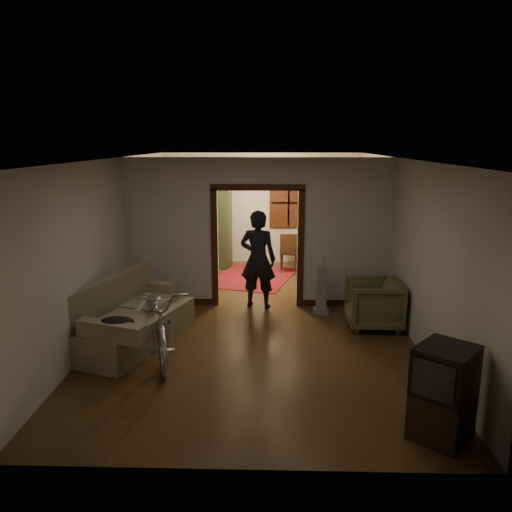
{
  "coord_description": "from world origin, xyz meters",
  "views": [
    {
      "loc": [
        0.24,
        -8.46,
        3.09
      ],
      "look_at": [
        0.0,
        -0.3,
        1.2
      ],
      "focal_mm": 35.0,
      "sensor_mm": 36.0,
      "label": 1
    }
  ],
  "objects_px": {
    "locker": "(210,227)",
    "person": "(258,259)",
    "bicycle": "(158,320)",
    "armchair": "(373,304)",
    "desk": "(300,254)",
    "sofa": "(132,312)"
  },
  "relations": [
    {
      "from": "armchair",
      "to": "desk",
      "type": "relative_size",
      "value": 0.9
    },
    {
      "from": "bicycle",
      "to": "desk",
      "type": "bearing_deg",
      "value": 47.74
    },
    {
      "from": "sofa",
      "to": "armchair",
      "type": "height_order",
      "value": "sofa"
    },
    {
      "from": "armchair",
      "to": "person",
      "type": "xyz_separation_m",
      "value": [
        -1.97,
        1.01,
        0.52
      ]
    },
    {
      "from": "desk",
      "to": "sofa",
      "type": "bearing_deg",
      "value": -131.46
    },
    {
      "from": "person",
      "to": "desk",
      "type": "bearing_deg",
      "value": -96.24
    },
    {
      "from": "armchair",
      "to": "desk",
      "type": "distance_m",
      "value": 4.07
    },
    {
      "from": "bicycle",
      "to": "desk",
      "type": "xyz_separation_m",
      "value": [
        2.36,
        5.19,
        -0.18
      ]
    },
    {
      "from": "bicycle",
      "to": "sofa",
      "type": "bearing_deg",
      "value": 121.38
    },
    {
      "from": "person",
      "to": "bicycle",
      "type": "bearing_deg",
      "value": 70.32
    },
    {
      "from": "bicycle",
      "to": "locker",
      "type": "height_order",
      "value": "locker"
    },
    {
      "from": "sofa",
      "to": "desk",
      "type": "distance_m",
      "value": 5.55
    },
    {
      "from": "locker",
      "to": "sofa",
      "type": "bearing_deg",
      "value": -90.07
    },
    {
      "from": "bicycle",
      "to": "person",
      "type": "distance_m",
      "value": 2.68
    },
    {
      "from": "sofa",
      "to": "locker",
      "type": "xyz_separation_m",
      "value": [
        0.64,
        4.88,
        0.49
      ]
    },
    {
      "from": "armchair",
      "to": "sofa",
      "type": "bearing_deg",
      "value": -77.88
    },
    {
      "from": "locker",
      "to": "person",
      "type": "bearing_deg",
      "value": -60.15
    },
    {
      "from": "sofa",
      "to": "bicycle",
      "type": "distance_m",
      "value": 0.68
    },
    {
      "from": "bicycle",
      "to": "desk",
      "type": "distance_m",
      "value": 5.71
    },
    {
      "from": "bicycle",
      "to": "person",
      "type": "relative_size",
      "value": 1.13
    },
    {
      "from": "desk",
      "to": "locker",
      "type": "bearing_deg",
      "value": 166.46
    },
    {
      "from": "locker",
      "to": "desk",
      "type": "height_order",
      "value": "locker"
    }
  ]
}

